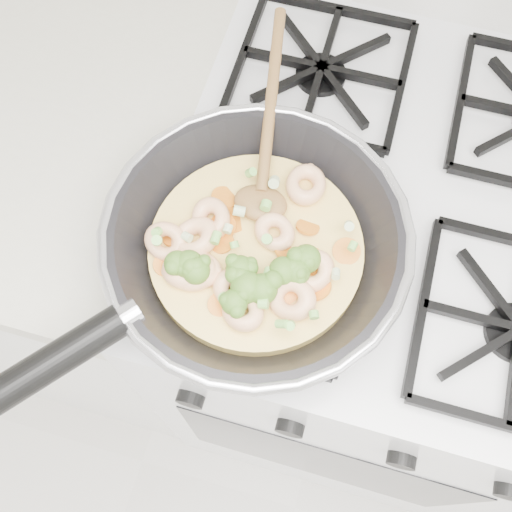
# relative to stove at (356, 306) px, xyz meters

# --- Properties ---
(stove) EXTENTS (0.60, 0.60, 0.92)m
(stove) POSITION_rel_stove_xyz_m (0.00, 0.00, 0.00)
(stove) COLOR silver
(stove) RESTS_ON ground
(skillet) EXTENTS (0.41, 0.58, 0.09)m
(skillet) POSITION_rel_stove_xyz_m (-0.16, -0.16, 0.50)
(skillet) COLOR black
(skillet) RESTS_ON stove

